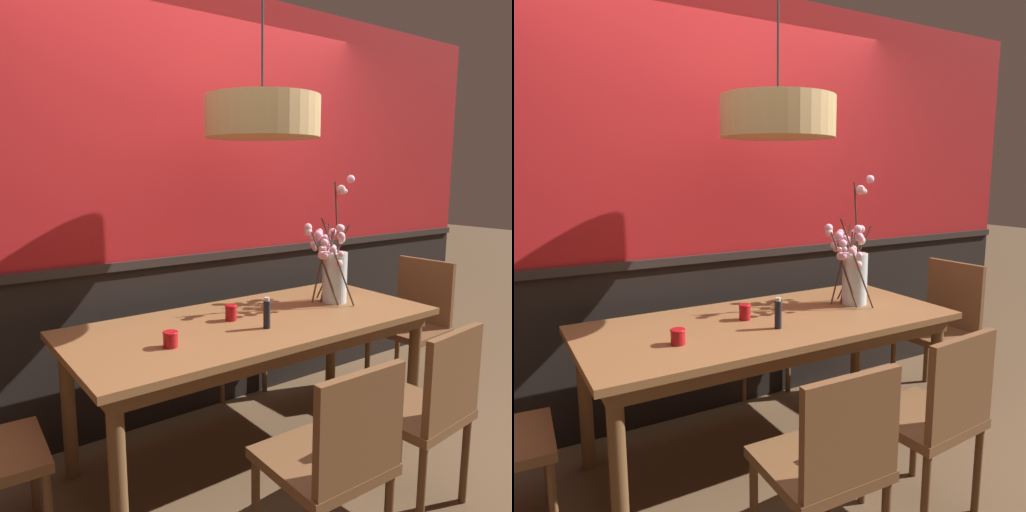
# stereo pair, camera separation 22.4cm
# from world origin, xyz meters

# --- Properties ---
(ground_plane) EXTENTS (24.00, 24.00, 0.00)m
(ground_plane) POSITION_xyz_m (0.00, 0.00, 0.00)
(ground_plane) COLOR brown
(back_wall) EXTENTS (5.31, 0.14, 2.66)m
(back_wall) POSITION_xyz_m (0.00, 0.68, 1.32)
(back_wall) COLOR black
(back_wall) RESTS_ON ground
(dining_table) EXTENTS (2.01, 0.89, 0.77)m
(dining_table) POSITION_xyz_m (0.00, 0.00, 0.69)
(dining_table) COLOR brown
(dining_table) RESTS_ON ground
(chair_head_east_end) EXTENTS (0.47, 0.49, 0.95)m
(chair_head_east_end) POSITION_xyz_m (1.39, 0.01, 0.53)
(chair_head_east_end) COLOR brown
(chair_head_east_end) RESTS_ON ground
(chair_near_side_left) EXTENTS (0.44, 0.44, 0.88)m
(chair_near_side_left) POSITION_xyz_m (-0.26, -0.88, 0.49)
(chair_near_side_left) COLOR brown
(chair_near_side_left) RESTS_ON ground
(chair_far_side_right) EXTENTS (0.44, 0.47, 0.95)m
(chair_far_side_right) POSITION_xyz_m (0.35, 0.87, 0.52)
(chair_far_side_right) COLOR brown
(chair_far_side_right) RESTS_ON ground
(chair_near_side_right) EXTENTS (0.46, 0.45, 0.89)m
(chair_near_side_right) POSITION_xyz_m (0.36, -0.84, 0.51)
(chair_near_side_right) COLOR brown
(chair_near_side_right) RESTS_ON ground
(vase_with_blossoms) EXTENTS (0.32, 0.35, 0.77)m
(vase_with_blossoms) POSITION_xyz_m (0.59, 0.03, 0.98)
(vase_with_blossoms) COLOR silver
(vase_with_blossoms) RESTS_ON dining_table
(candle_holder_nearer_center) EXTENTS (0.07, 0.07, 0.07)m
(candle_holder_nearer_center) POSITION_xyz_m (-0.57, -0.13, 0.81)
(candle_holder_nearer_center) COLOR #9E0F14
(candle_holder_nearer_center) RESTS_ON dining_table
(candle_holder_nearer_edge) EXTENTS (0.07, 0.07, 0.09)m
(candle_holder_nearer_edge) POSITION_xyz_m (-0.12, 0.06, 0.82)
(candle_holder_nearer_edge) COLOR #9E0F14
(candle_holder_nearer_edge) RESTS_ON dining_table
(condiment_bottle) EXTENTS (0.04, 0.04, 0.16)m
(condiment_bottle) POSITION_xyz_m (-0.05, -0.16, 0.85)
(condiment_bottle) COLOR black
(condiment_bottle) RESTS_ON dining_table
(pendant_lamp) EXTENTS (0.61, 0.61, 0.92)m
(pendant_lamp) POSITION_xyz_m (0.08, 0.06, 1.84)
(pendant_lamp) COLOR tan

